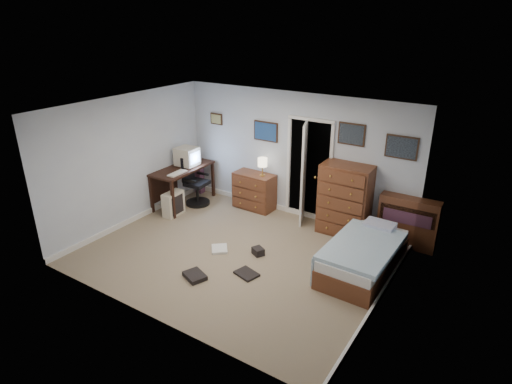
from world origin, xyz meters
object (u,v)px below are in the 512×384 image
at_px(computer_desk, 179,175).
at_px(low_dresser, 254,191).
at_px(bed, 363,256).
at_px(tall_dresser, 345,200).
at_px(office_chair, 195,186).

relative_size(computer_desk, low_dresser, 1.69).
distance_m(computer_desk, low_dresser, 1.66).
bearing_deg(bed, tall_dresser, 126.47).
xyz_separation_m(low_dresser, tall_dresser, (2.02, -0.02, 0.29)).
bearing_deg(office_chair, tall_dresser, 3.27).
bearing_deg(office_chair, computer_desk, -160.17).
distance_m(tall_dresser, bed, 1.39).
bearing_deg(tall_dresser, bed, -56.71).
relative_size(office_chair, bed, 0.59).
relative_size(computer_desk, bed, 0.81).
bearing_deg(low_dresser, computer_desk, -154.18).
height_order(low_dresser, bed, low_dresser).
distance_m(low_dresser, tall_dresser, 2.04).
height_order(office_chair, low_dresser, office_chair).
xyz_separation_m(low_dresser, bed, (2.78, -1.12, -0.11)).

